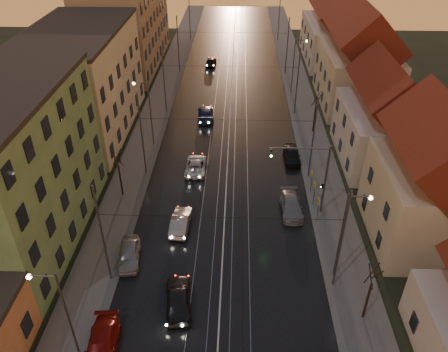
# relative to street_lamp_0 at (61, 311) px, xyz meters

# --- Properties ---
(road) EXTENTS (16.00, 120.00, 0.04)m
(road) POSITION_rel_street_lamp_0_xyz_m (9.10, 38.00, -4.87)
(road) COLOR black
(road) RESTS_ON ground
(sidewalk_left) EXTENTS (4.00, 120.00, 0.15)m
(sidewalk_left) POSITION_rel_street_lamp_0_xyz_m (-0.90, 38.00, -4.81)
(sidewalk_left) COLOR #4C4C4C
(sidewalk_left) RESTS_ON ground
(sidewalk_right) EXTENTS (4.00, 120.00, 0.15)m
(sidewalk_right) POSITION_rel_street_lamp_0_xyz_m (19.10, 38.00, -4.81)
(sidewalk_right) COLOR #4C4C4C
(sidewalk_right) RESTS_ON ground
(tram_rail_0) EXTENTS (0.06, 120.00, 0.03)m
(tram_rail_0) POSITION_rel_street_lamp_0_xyz_m (6.90, 38.00, -4.83)
(tram_rail_0) COLOR gray
(tram_rail_0) RESTS_ON road
(tram_rail_1) EXTENTS (0.06, 120.00, 0.03)m
(tram_rail_1) POSITION_rel_street_lamp_0_xyz_m (8.33, 38.00, -4.83)
(tram_rail_1) COLOR gray
(tram_rail_1) RESTS_ON road
(tram_rail_2) EXTENTS (0.06, 120.00, 0.03)m
(tram_rail_2) POSITION_rel_street_lamp_0_xyz_m (9.87, 38.00, -4.83)
(tram_rail_2) COLOR gray
(tram_rail_2) RESTS_ON road
(tram_rail_3) EXTENTS (0.06, 120.00, 0.03)m
(tram_rail_3) POSITION_rel_street_lamp_0_xyz_m (11.30, 38.00, -4.83)
(tram_rail_3) COLOR gray
(tram_rail_3) RESTS_ON road
(apartment_left_1) EXTENTS (10.00, 18.00, 13.00)m
(apartment_left_1) POSITION_rel_street_lamp_0_xyz_m (-8.40, 12.00, 1.61)
(apartment_left_1) COLOR #587F50
(apartment_left_1) RESTS_ON ground
(apartment_left_2) EXTENTS (10.00, 20.00, 12.00)m
(apartment_left_2) POSITION_rel_street_lamp_0_xyz_m (-8.40, 32.00, 1.11)
(apartment_left_2) COLOR beige
(apartment_left_2) RESTS_ON ground
(apartment_left_3) EXTENTS (10.00, 24.00, 14.00)m
(apartment_left_3) POSITION_rel_street_lamp_0_xyz_m (-8.40, 56.00, 2.11)
(apartment_left_3) COLOR #9B7D64
(apartment_left_3) RESTS_ON ground
(house_right_1) EXTENTS (8.67, 10.20, 10.80)m
(house_right_1) POSITION_rel_street_lamp_0_xyz_m (26.10, 13.00, 0.56)
(house_right_1) COLOR #C4B896
(house_right_1) RESTS_ON ground
(house_right_2) EXTENTS (9.18, 12.24, 9.20)m
(house_right_2) POSITION_rel_street_lamp_0_xyz_m (26.10, 26.00, -0.24)
(house_right_2) COLOR beige
(house_right_2) RESTS_ON ground
(house_right_3) EXTENTS (9.18, 14.28, 11.50)m
(house_right_3) POSITION_rel_street_lamp_0_xyz_m (26.10, 41.00, 0.92)
(house_right_3) COLOR #C4B896
(house_right_3) RESTS_ON ground
(house_right_4) EXTENTS (9.18, 16.32, 10.00)m
(house_right_4) POSITION_rel_street_lamp_0_xyz_m (26.10, 59.00, 0.16)
(house_right_4) COLOR beige
(house_right_4) RESTS_ON ground
(catenary_pole_l_1) EXTENTS (0.16, 0.16, 9.00)m
(catenary_pole_l_1) POSITION_rel_street_lamp_0_xyz_m (0.50, 7.00, -0.39)
(catenary_pole_l_1) COLOR #595B60
(catenary_pole_l_1) RESTS_ON ground
(catenary_pole_r_1) EXTENTS (0.16, 0.16, 9.00)m
(catenary_pole_r_1) POSITION_rel_street_lamp_0_xyz_m (17.70, 7.00, -0.39)
(catenary_pole_r_1) COLOR #595B60
(catenary_pole_r_1) RESTS_ON ground
(catenary_pole_l_2) EXTENTS (0.16, 0.16, 9.00)m
(catenary_pole_l_2) POSITION_rel_street_lamp_0_xyz_m (0.50, 22.00, -0.39)
(catenary_pole_l_2) COLOR #595B60
(catenary_pole_l_2) RESTS_ON ground
(catenary_pole_r_2) EXTENTS (0.16, 0.16, 9.00)m
(catenary_pole_r_2) POSITION_rel_street_lamp_0_xyz_m (17.70, 22.00, -0.39)
(catenary_pole_r_2) COLOR #595B60
(catenary_pole_r_2) RESTS_ON ground
(catenary_pole_l_3) EXTENTS (0.16, 0.16, 9.00)m
(catenary_pole_l_3) POSITION_rel_street_lamp_0_xyz_m (0.50, 37.00, -0.39)
(catenary_pole_l_3) COLOR #595B60
(catenary_pole_l_3) RESTS_ON ground
(catenary_pole_r_3) EXTENTS (0.16, 0.16, 9.00)m
(catenary_pole_r_3) POSITION_rel_street_lamp_0_xyz_m (17.70, 37.00, -0.39)
(catenary_pole_r_3) COLOR #595B60
(catenary_pole_r_3) RESTS_ON ground
(catenary_pole_l_4) EXTENTS (0.16, 0.16, 9.00)m
(catenary_pole_l_4) POSITION_rel_street_lamp_0_xyz_m (0.50, 52.00, -0.39)
(catenary_pole_l_4) COLOR #595B60
(catenary_pole_l_4) RESTS_ON ground
(catenary_pole_r_4) EXTENTS (0.16, 0.16, 9.00)m
(catenary_pole_r_4) POSITION_rel_street_lamp_0_xyz_m (17.70, 52.00, -0.39)
(catenary_pole_r_4) COLOR #595B60
(catenary_pole_r_4) RESTS_ON ground
(catenary_pole_l_5) EXTENTS (0.16, 0.16, 9.00)m
(catenary_pole_l_5) POSITION_rel_street_lamp_0_xyz_m (0.50, 70.00, -0.39)
(catenary_pole_l_5) COLOR #595B60
(catenary_pole_l_5) RESTS_ON ground
(catenary_pole_r_5) EXTENTS (0.16, 0.16, 9.00)m
(catenary_pole_r_5) POSITION_rel_street_lamp_0_xyz_m (17.70, 70.00, -0.39)
(catenary_pole_r_5) COLOR #595B60
(catenary_pole_r_5) RESTS_ON ground
(street_lamp_0) EXTENTS (1.75, 0.32, 8.00)m
(street_lamp_0) POSITION_rel_street_lamp_0_xyz_m (0.00, 0.00, 0.00)
(street_lamp_0) COLOR #595B60
(street_lamp_0) RESTS_ON ground
(street_lamp_1) EXTENTS (1.75, 0.32, 8.00)m
(street_lamp_1) POSITION_rel_street_lamp_0_xyz_m (18.21, 8.00, 0.00)
(street_lamp_1) COLOR #595B60
(street_lamp_1) RESTS_ON ground
(street_lamp_2) EXTENTS (1.75, 0.32, 8.00)m
(street_lamp_2) POSITION_rel_street_lamp_0_xyz_m (0.00, 28.00, 0.00)
(street_lamp_2) COLOR #595B60
(street_lamp_2) RESTS_ON ground
(street_lamp_3) EXTENTS (1.75, 0.32, 8.00)m
(street_lamp_3) POSITION_rel_street_lamp_0_xyz_m (18.21, 44.00, 0.00)
(street_lamp_3) COLOR #595B60
(street_lamp_3) RESTS_ON ground
(traffic_light_mast) EXTENTS (5.30, 0.32, 7.20)m
(traffic_light_mast) POSITION_rel_street_lamp_0_xyz_m (17.10, 16.00, -0.29)
(traffic_light_mast) COLOR #595B60
(traffic_light_mast) RESTS_ON ground
(bare_tree_0) EXTENTS (1.09, 1.09, 5.11)m
(bare_tree_0) POSITION_rel_street_lamp_0_xyz_m (-1.09, 18.00, -2.40)
(bare_tree_0) COLOR black
(bare_tree_0) RESTS_ON ground
(bare_tree_1) EXTENTS (1.09, 1.09, 5.11)m
(bare_tree_1) POSITION_rel_street_lamp_0_xyz_m (19.31, 4.00, -2.40)
(bare_tree_1) COLOR black
(bare_tree_1) RESTS_ON ground
(bare_tree_2) EXTENTS (1.09, 1.09, 5.11)m
(bare_tree_2) POSITION_rel_street_lamp_0_xyz_m (19.51, 32.00, -2.40)
(bare_tree_2) COLOR black
(bare_tree_2) RESTS_ON ground
(driving_car_0) EXTENTS (2.43, 4.78, 1.56)m
(driving_car_0) POSITION_rel_street_lamp_0_xyz_m (6.09, 4.64, -4.11)
(driving_car_0) COLOR black
(driving_car_0) RESTS_ON ground
(driving_car_1) EXTENTS (1.70, 4.37, 1.42)m
(driving_car_1) POSITION_rel_street_lamp_0_xyz_m (5.24, 13.33, -4.18)
(driving_car_1) COLOR #A2A3A8
(driving_car_1) RESTS_ON ground
(driving_car_2) EXTENTS (2.17, 4.65, 1.29)m
(driving_car_2) POSITION_rel_street_lamp_0_xyz_m (5.77, 22.82, -4.24)
(driving_car_2) COLOR #B7B7B7
(driving_car_2) RESTS_ON ground
(driving_car_3) EXTENTS (2.38, 5.18, 1.47)m
(driving_car_3) POSITION_rel_street_lamp_0_xyz_m (5.96, 35.22, -4.15)
(driving_car_3) COLOR #182648
(driving_car_3) RESTS_ON ground
(driving_car_4) EXTENTS (1.86, 4.03, 1.34)m
(driving_car_4) POSITION_rel_street_lamp_0_xyz_m (5.43, 55.47, -4.22)
(driving_car_4) COLOR black
(driving_car_4) RESTS_ON ground
(parked_left_2) EXTENTS (2.33, 4.93, 1.39)m
(parked_left_2) POSITION_rel_street_lamp_0_xyz_m (1.57, 0.59, -4.19)
(parked_left_2) COLOR maroon
(parked_left_2) RESTS_ON ground
(parked_left_3) EXTENTS (2.20, 4.33, 1.41)m
(parked_left_3) POSITION_rel_street_lamp_0_xyz_m (1.50, 9.15, -4.18)
(parked_left_3) COLOR #A6A7AC
(parked_left_3) RESTS_ON ground
(parked_right_1) EXTENTS (2.03, 4.68, 1.34)m
(parked_right_1) POSITION_rel_street_lamp_0_xyz_m (15.30, 16.00, -4.22)
(parked_right_1) COLOR #98979D
(parked_right_1) RESTS_ON ground
(parked_right_2) EXTENTS (1.78, 4.26, 1.44)m
(parked_right_2) POSITION_rel_street_lamp_0_xyz_m (16.23, 25.20, -4.17)
(parked_right_2) COLOR black
(parked_right_2) RESTS_ON ground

